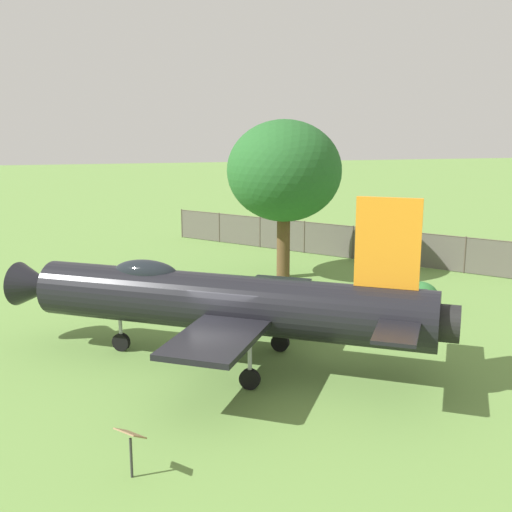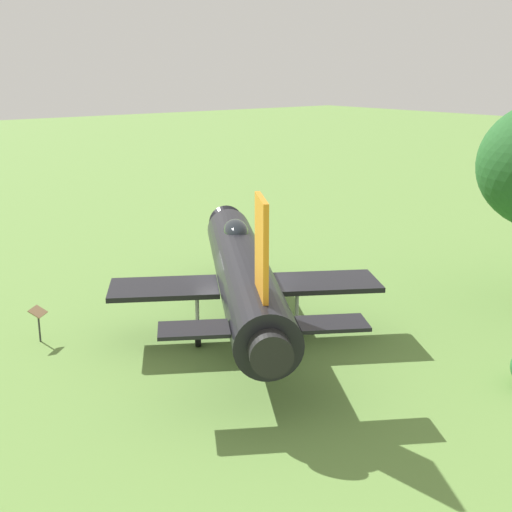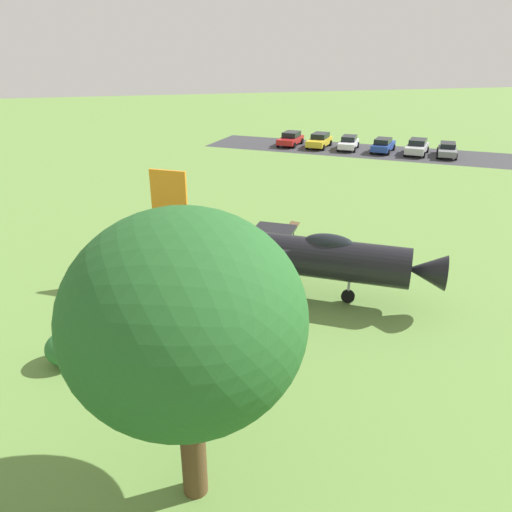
# 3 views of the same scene
# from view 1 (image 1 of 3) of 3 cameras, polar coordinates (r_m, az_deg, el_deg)

# --- Properties ---
(ground_plane) EXTENTS (200.00, 200.00, 0.00)m
(ground_plane) POSITION_cam_1_polar(r_m,az_deg,el_deg) (19.89, -2.58, -9.79)
(ground_plane) COLOR #668E42
(display_jet) EXTENTS (13.31, 9.93, 5.41)m
(display_jet) POSITION_cam_1_polar(r_m,az_deg,el_deg) (19.36, -3.69, -4.09)
(display_jet) COLOR black
(display_jet) RESTS_ON ground_plane
(shade_tree) EXTENTS (5.39, 5.72, 7.56)m
(shade_tree) POSITION_cam_1_polar(r_m,az_deg,el_deg) (29.74, 2.57, 7.71)
(shade_tree) COLOR brown
(shade_tree) RESTS_ON ground_plane
(perimeter_fence) EXTENTS (21.05, 22.14, 1.87)m
(perimeter_fence) POSITION_cam_1_polar(r_m,az_deg,el_deg) (33.72, 13.53, 0.77)
(perimeter_fence) COLOR #4C4238
(perimeter_fence) RESTS_ON ground_plane
(shrub_near_fence) EXTENTS (1.48, 1.47, 1.22)m
(shrub_near_fence) POSITION_cam_1_polar(r_m,az_deg,el_deg) (25.77, 14.68, -3.61)
(shrub_near_fence) COLOR #2D7033
(shrub_near_fence) RESTS_ON ground_plane
(info_plaque) EXTENTS (0.70, 0.71, 1.14)m
(info_plaque) POSITION_cam_1_polar(r_m,az_deg,el_deg) (13.96, -11.38, -16.16)
(info_plaque) COLOR #333333
(info_plaque) RESTS_ON ground_plane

